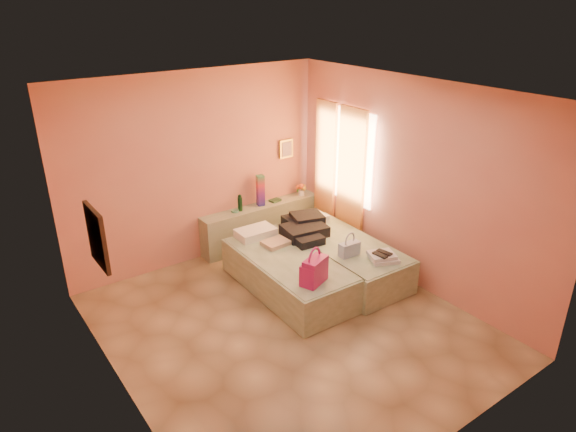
{
  "coord_description": "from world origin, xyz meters",
  "views": [
    {
      "loc": [
        -3.06,
        -4.21,
        3.73
      ],
      "look_at": [
        0.6,
        0.85,
        1.01
      ],
      "focal_mm": 32.0,
      "sensor_mm": 36.0,
      "label": 1
    }
  ],
  "objects_px": {
    "green_book": "(275,200)",
    "blue_handbag": "(349,249)",
    "flower_vase": "(301,188)",
    "bed_right": "(342,258)",
    "magenta_handbag": "(314,270)",
    "bed_left": "(288,274)",
    "towel_stack": "(384,257)",
    "headboard_ledge": "(261,224)",
    "water_bottle": "(240,203)"
  },
  "relations": [
    {
      "from": "bed_left",
      "to": "towel_stack",
      "type": "xyz_separation_m",
      "value": [
        0.97,
        -0.8,
        0.3
      ]
    },
    {
      "from": "bed_left",
      "to": "bed_right",
      "type": "height_order",
      "value": "same"
    },
    {
      "from": "water_bottle",
      "to": "magenta_handbag",
      "type": "xyz_separation_m",
      "value": [
        -0.26,
        -2.14,
        -0.11
      ]
    },
    {
      "from": "towel_stack",
      "to": "bed_left",
      "type": "bearing_deg",
      "value": 140.69
    },
    {
      "from": "bed_left",
      "to": "towel_stack",
      "type": "distance_m",
      "value": 1.29
    },
    {
      "from": "green_book",
      "to": "magenta_handbag",
      "type": "bearing_deg",
      "value": -121.68
    },
    {
      "from": "magenta_handbag",
      "to": "blue_handbag",
      "type": "bearing_deg",
      "value": -2.78
    },
    {
      "from": "headboard_ledge",
      "to": "blue_handbag",
      "type": "height_order",
      "value": "blue_handbag"
    },
    {
      "from": "flower_vase",
      "to": "magenta_handbag",
      "type": "distance_m",
      "value": 2.54
    },
    {
      "from": "bed_left",
      "to": "towel_stack",
      "type": "relative_size",
      "value": 5.71
    },
    {
      "from": "bed_left",
      "to": "magenta_handbag",
      "type": "xyz_separation_m",
      "value": [
        -0.12,
        -0.7,
        0.42
      ]
    },
    {
      "from": "towel_stack",
      "to": "bed_right",
      "type": "bearing_deg",
      "value": 95.77
    },
    {
      "from": "flower_vase",
      "to": "magenta_handbag",
      "type": "relative_size",
      "value": 0.67
    },
    {
      "from": "bed_left",
      "to": "flower_vase",
      "type": "height_order",
      "value": "flower_vase"
    },
    {
      "from": "flower_vase",
      "to": "towel_stack",
      "type": "height_order",
      "value": "flower_vase"
    },
    {
      "from": "headboard_ledge",
      "to": "blue_handbag",
      "type": "distance_m",
      "value": 1.89
    },
    {
      "from": "towel_stack",
      "to": "flower_vase",
      "type": "bearing_deg",
      "value": 81.78
    },
    {
      "from": "flower_vase",
      "to": "magenta_handbag",
      "type": "bearing_deg",
      "value": -123.83
    },
    {
      "from": "bed_right",
      "to": "flower_vase",
      "type": "distance_m",
      "value": 1.63
    },
    {
      "from": "bed_left",
      "to": "water_bottle",
      "type": "relative_size",
      "value": 8.06
    },
    {
      "from": "bed_right",
      "to": "green_book",
      "type": "distance_m",
      "value": 1.59
    },
    {
      "from": "headboard_ledge",
      "to": "bed_left",
      "type": "bearing_deg",
      "value": -109.38
    },
    {
      "from": "towel_stack",
      "to": "magenta_handbag",
      "type": "bearing_deg",
      "value": 174.82
    },
    {
      "from": "water_bottle",
      "to": "towel_stack",
      "type": "bearing_deg",
      "value": -69.44
    },
    {
      "from": "green_book",
      "to": "blue_handbag",
      "type": "height_order",
      "value": "blue_handbag"
    },
    {
      "from": "flower_vase",
      "to": "blue_handbag",
      "type": "bearing_deg",
      "value": -107.88
    },
    {
      "from": "bed_right",
      "to": "blue_handbag",
      "type": "bearing_deg",
      "value": -118.93
    },
    {
      "from": "water_bottle",
      "to": "blue_handbag",
      "type": "xyz_separation_m",
      "value": [
        0.57,
        -1.87,
        -0.18
      ]
    },
    {
      "from": "blue_handbag",
      "to": "magenta_handbag",
      "type": "bearing_deg",
      "value": -160.28
    },
    {
      "from": "green_book",
      "to": "magenta_handbag",
      "type": "distance_m",
      "value": 2.34
    },
    {
      "from": "magenta_handbag",
      "to": "towel_stack",
      "type": "bearing_deg",
      "value": -26.26
    },
    {
      "from": "bed_left",
      "to": "magenta_handbag",
      "type": "height_order",
      "value": "magenta_handbag"
    },
    {
      "from": "headboard_ledge",
      "to": "bed_left",
      "type": "relative_size",
      "value": 1.02
    },
    {
      "from": "flower_vase",
      "to": "towel_stack",
      "type": "bearing_deg",
      "value": -98.22
    },
    {
      "from": "bed_left",
      "to": "flower_vase",
      "type": "relative_size",
      "value": 8.35
    },
    {
      "from": "bed_right",
      "to": "magenta_handbag",
      "type": "xyz_separation_m",
      "value": [
        -1.02,
        -0.62,
        0.42
      ]
    },
    {
      "from": "headboard_ledge",
      "to": "bed_left",
      "type": "distance_m",
      "value": 1.52
    },
    {
      "from": "bed_right",
      "to": "blue_handbag",
      "type": "xyz_separation_m",
      "value": [
        -0.2,
        -0.34,
        0.34
      ]
    },
    {
      "from": "bed_right",
      "to": "headboard_ledge",
      "type": "bearing_deg",
      "value": 106.1
    },
    {
      "from": "water_bottle",
      "to": "flower_vase",
      "type": "distance_m",
      "value": 1.16
    },
    {
      "from": "headboard_ledge",
      "to": "magenta_handbag",
      "type": "xyz_separation_m",
      "value": [
        -0.63,
        -2.13,
        0.34
      ]
    },
    {
      "from": "bed_left",
      "to": "bed_right",
      "type": "distance_m",
      "value": 0.9
    },
    {
      "from": "bed_left",
      "to": "bed_right",
      "type": "relative_size",
      "value": 1.0
    },
    {
      "from": "headboard_ledge",
      "to": "bed_right",
      "type": "relative_size",
      "value": 1.02
    },
    {
      "from": "green_book",
      "to": "flower_vase",
      "type": "bearing_deg",
      "value": -13.22
    },
    {
      "from": "bed_left",
      "to": "green_book",
      "type": "height_order",
      "value": "green_book"
    },
    {
      "from": "headboard_ledge",
      "to": "blue_handbag",
      "type": "relative_size",
      "value": 7.0
    },
    {
      "from": "water_bottle",
      "to": "green_book",
      "type": "bearing_deg",
      "value": 0.92
    },
    {
      "from": "green_book",
      "to": "blue_handbag",
      "type": "bearing_deg",
      "value": -101.47
    },
    {
      "from": "green_book",
      "to": "blue_handbag",
      "type": "xyz_separation_m",
      "value": [
        -0.09,
        -1.88,
        -0.07
      ]
    }
  ]
}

